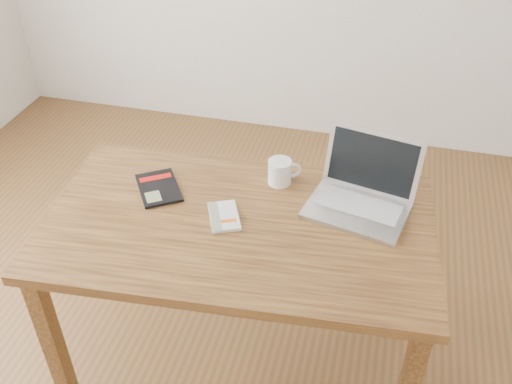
% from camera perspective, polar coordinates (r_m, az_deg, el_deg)
% --- Properties ---
extents(room, '(4.04, 4.04, 2.70)m').
position_cam_1_polar(room, '(1.75, -10.10, 12.29)').
color(room, brown).
rests_on(room, ground).
extents(desk, '(1.46, 0.91, 0.75)m').
position_cam_1_polar(desk, '(2.11, -1.72, -4.86)').
color(desk, brown).
rests_on(desk, ground).
extents(white_guidebook, '(0.16, 0.20, 0.01)m').
position_cam_1_polar(white_guidebook, '(2.07, -3.23, -2.45)').
color(white_guidebook, silver).
rests_on(white_guidebook, desk).
extents(black_guidebook, '(0.24, 0.26, 0.01)m').
position_cam_1_polar(black_guidebook, '(2.24, -9.71, 0.43)').
color(black_guidebook, black).
rests_on(black_guidebook, desk).
extents(laptop, '(0.41, 0.38, 0.25)m').
position_cam_1_polar(laptop, '(2.13, 10.55, -0.12)').
color(laptop, silver).
rests_on(laptop, desk).
extents(coffee_mug, '(0.13, 0.09, 0.10)m').
position_cam_1_polar(coffee_mug, '(2.22, 2.47, 2.07)').
color(coffee_mug, white).
rests_on(coffee_mug, desk).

